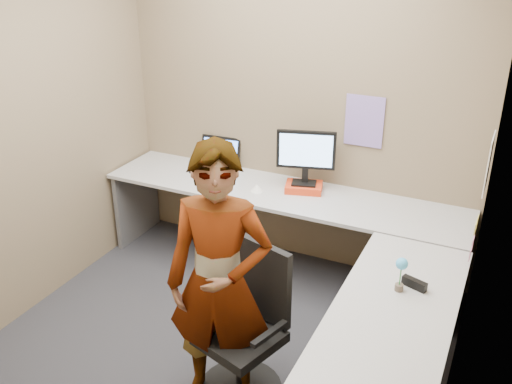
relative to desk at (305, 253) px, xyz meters
The scene contains 20 objects.
ground 0.83m from the desk, 138.54° to the right, with size 3.00×3.00×0.00m, color #242429.
wall_back 1.27m from the desk, 115.54° to the left, with size 3.00×3.00×0.00m, color brown.
wall_right 1.36m from the desk, 19.95° to the right, with size 2.70×2.70×0.00m, color brown.
wall_left 2.12m from the desk, 168.73° to the right, with size 2.70×2.70×0.00m, color brown.
desk is the anchor object (origin of this frame).
paper_ream 0.76m from the desk, 112.08° to the left, with size 0.29×0.21×0.06m, color red.
monitor 0.88m from the desk, 111.58° to the left, with size 0.45×0.19×0.44m.
laptop 1.40m from the desk, 144.67° to the left, with size 0.39×0.33×0.26m.
trackball_mouse 1.14m from the desk, 153.66° to the left, with size 0.12×0.08×0.07m.
origami 0.82m from the desk, 140.04° to the left, with size 0.10×0.10×0.06m, color white.
stapler 0.88m from the desk, 21.87° to the right, with size 0.15×0.04×0.06m, color black.
flower 0.87m from the desk, 28.13° to the right, with size 0.07×0.07×0.22m.
calendar_purple 1.15m from the desk, 82.85° to the left, with size 0.30×0.01×0.40m, color #846BB7.
calendar_white 1.35m from the desk, 26.02° to the left, with size 0.01×0.28×0.38m, color white.
sticky_note_a 1.13m from the desk, ahead, with size 0.01×0.07×0.07m, color #F2E059.
sticky_note_b 1.10m from the desk, 11.49° to the left, with size 0.01×0.07×0.07m, color pink.
sticky_note_c 1.08m from the desk, ahead, with size 0.01×0.07×0.07m, color pink.
sticky_note_d 1.15m from the desk, 16.61° to the left, with size 0.01×0.07×0.07m, color #F2E059.
office_chair 0.81m from the desk, 94.94° to the right, with size 0.56×0.54×0.97m.
person 0.95m from the desk, 101.27° to the right, with size 0.60×0.40×1.66m, color #999399.
Camera 1 is at (1.60, -2.85, 2.62)m, focal length 40.00 mm.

